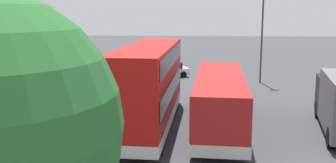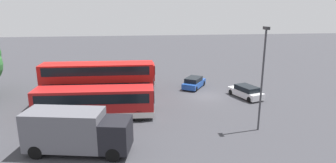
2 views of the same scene
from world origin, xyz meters
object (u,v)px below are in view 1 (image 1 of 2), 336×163
at_px(car_small_green, 166,70).
at_px(lamp_post_tall, 262,26).
at_px(car_hatchback_silver, 107,78).
at_px(bus_single_deck_fourth, 34,93).
at_px(bus_double_decker_second, 149,84).
at_px(bus_single_deck_third, 95,94).
at_px(bus_single_deck_near_end, 220,99).

xyz_separation_m(car_small_green, lamp_post_tall, (-8.82, 2.30, 4.40)).
height_order(car_hatchback_silver, lamp_post_tall, lamp_post_tall).
distance_m(bus_single_deck_fourth, car_small_green, 17.01).
relative_size(bus_double_decker_second, bus_single_deck_third, 1.14).
xyz_separation_m(bus_double_decker_second, lamp_post_tall, (-8.32, -14.29, 2.65)).
relative_size(bus_single_deck_third, lamp_post_tall, 1.17).
bearing_deg(bus_single_deck_fourth, car_hatchback_silver, -99.95).
height_order(bus_single_deck_near_end, bus_single_deck_fourth, same).
bearing_deg(lamp_post_tall, car_small_green, -14.62).
relative_size(bus_double_decker_second, car_hatchback_silver, 2.63).
relative_size(bus_single_deck_near_end, bus_single_deck_fourth, 1.01).
bearing_deg(bus_single_deck_near_end, bus_single_deck_fourth, -4.60).
distance_m(bus_double_decker_second, car_hatchback_silver, 12.67).
relative_size(bus_single_deck_third, bus_single_deck_fourth, 0.92).
relative_size(bus_single_deck_fourth, car_small_green, 2.34).
bearing_deg(bus_double_decker_second, lamp_post_tall, -120.20).
bearing_deg(bus_single_deck_fourth, bus_double_decker_second, 172.54).
bearing_deg(bus_single_deck_fourth, bus_single_deck_near_end, 175.40).
height_order(bus_double_decker_second, bus_single_deck_third, bus_double_decker_second).
bearing_deg(car_hatchback_silver, bus_double_decker_second, 114.43).
distance_m(bus_single_deck_third, car_small_green, 16.07).
xyz_separation_m(bus_single_deck_third, lamp_post_tall, (-11.62, -13.50, 3.48)).
height_order(bus_single_deck_fourth, car_small_green, bus_single_deck_fourth).
height_order(bus_double_decker_second, bus_single_deck_fourth, bus_double_decker_second).
relative_size(bus_single_deck_near_end, bus_single_deck_third, 1.09).
bearing_deg(car_hatchback_silver, bus_single_deck_fourth, 80.05).
bearing_deg(bus_double_decker_second, bus_single_deck_fourth, -7.46).
distance_m(car_small_green, lamp_post_tall, 10.12).
bearing_deg(bus_single_deck_fourth, car_small_green, -112.61).
bearing_deg(bus_single_deck_third, lamp_post_tall, -130.74).
bearing_deg(bus_single_deck_third, car_small_green, -100.05).
distance_m(bus_single_deck_third, car_hatchback_silver, 10.83).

